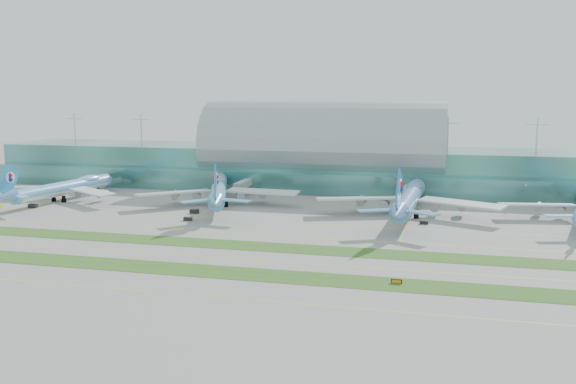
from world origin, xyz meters
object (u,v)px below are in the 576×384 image
(terminal, at_px, (324,159))
(airliner_c, at_px, (409,198))
(airliner_b, at_px, (218,189))
(taxiway_sign_east, at_px, (396,281))
(airliner_a, at_px, (65,187))

(terminal, xyz_separation_m, airliner_c, (46.35, -64.17, -7.19))
(airliner_c, bearing_deg, terminal, 128.27)
(airliner_b, height_order, taxiway_sign_east, airliner_b)
(airliner_a, relative_size, taxiway_sign_east, 24.93)
(airliner_b, height_order, airliner_c, airliner_c)
(airliner_a, bearing_deg, terminal, 41.36)
(terminal, xyz_separation_m, airliner_a, (-104.02, -66.00, -8.21))
(airliner_a, distance_m, airliner_b, 70.35)
(airliner_c, distance_m, taxiway_sign_east, 91.97)
(airliner_c, bearing_deg, airliner_b, 179.63)
(airliner_a, bearing_deg, taxiway_sign_east, -21.50)
(airliner_b, relative_size, taxiway_sign_east, 26.97)
(airliner_c, relative_size, taxiway_sign_east, 29.20)
(terminal, height_order, airliner_a, terminal)
(terminal, relative_size, airliner_b, 4.44)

